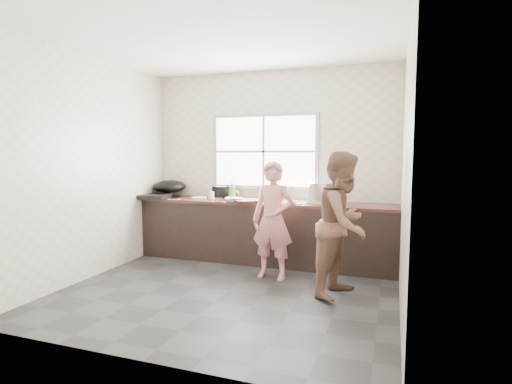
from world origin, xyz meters
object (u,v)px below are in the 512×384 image
(bottle_green, at_px, (232,190))
(person_side, at_px, (343,224))
(pot_lid_left, at_px, (174,198))
(wok, at_px, (170,186))
(bottle_brown_tall, at_px, (222,191))
(glass_jar, at_px, (211,195))
(dish_rack, at_px, (323,193))
(cutting_board, at_px, (248,201))
(burner, at_px, (154,196))
(black_pot, at_px, (220,192))
(plate_food, at_px, (200,198))
(woman, at_px, (273,224))
(bowl_held, at_px, (291,202))
(bowl_mince, at_px, (233,200))
(bottle_brown_short, at_px, (236,193))
(bowl_crabs, at_px, (317,201))
(pot_lid_right, at_px, (217,197))

(bottle_green, bearing_deg, person_side, -30.45)
(pot_lid_left, bearing_deg, wok, 130.47)
(bottle_brown_tall, xyz_separation_m, glass_jar, (-0.05, -0.25, -0.04))
(bottle_green, bearing_deg, dish_rack, -2.82)
(cutting_board, distance_m, burner, 1.48)
(black_pot, height_order, plate_food, black_pot)
(plate_food, bearing_deg, person_side, -24.17)
(woman, distance_m, wok, 2.07)
(bowl_held, distance_m, dish_rack, 0.43)
(person_side, distance_m, bottle_green, 1.99)
(person_side, relative_size, bowl_mince, 6.65)
(bottle_brown_short, bearing_deg, woman, -45.71)
(cutting_board, bearing_deg, bowl_held, -0.46)
(person_side, distance_m, plate_food, 2.44)
(wok, bearing_deg, bowl_mince, -13.87)
(bowl_held, xyz_separation_m, pot_lid_left, (-1.78, 0.03, -0.02))
(cutting_board, bearing_deg, bottle_brown_tall, 143.25)
(woman, bearing_deg, wok, 162.82)
(bowl_crabs, distance_m, bowl_held, 0.36)
(bottle_brown_tall, height_order, dish_rack, dish_rack)
(plate_food, height_order, bottle_brown_short, bottle_brown_short)
(woman, distance_m, bowl_held, 0.53)
(bowl_crabs, xyz_separation_m, wok, (-2.31, 0.10, 0.13))
(glass_jar, bearing_deg, dish_rack, -0.76)
(cutting_board, height_order, wok, wok)
(bowl_held, distance_m, plate_food, 1.48)
(woman, distance_m, pot_lid_left, 1.76)
(person_side, bearing_deg, pot_lid_right, 78.23)
(woman, xyz_separation_m, dish_rack, (0.49, 0.64, 0.33))
(pot_lid_right, bearing_deg, dish_rack, -7.34)
(burner, bearing_deg, wok, 73.06)
(black_pot, height_order, pot_lid_left, black_pot)
(pot_lid_right, bearing_deg, plate_food, -144.95)
(plate_food, bearing_deg, pot_lid_left, -148.79)
(cutting_board, distance_m, dish_rack, 1.02)
(bottle_brown_tall, distance_m, dish_rack, 1.60)
(cutting_board, xyz_separation_m, pot_lid_left, (-1.17, 0.03, -0.01))
(bottle_green, xyz_separation_m, glass_jar, (-0.31, -0.04, -0.08))
(person_side, bearing_deg, wok, 86.86)
(bowl_crabs, height_order, black_pot, black_pot)
(glass_jar, bearing_deg, black_pot, 79.72)
(person_side, relative_size, pot_lid_right, 5.80)
(burner, height_order, pot_lid_left, burner)
(bottle_green, distance_m, dish_rack, 1.32)
(bowl_crabs, relative_size, bottle_brown_tall, 0.96)
(woman, xyz_separation_m, black_pot, (-1.10, 0.88, 0.28))
(bowl_mince, height_order, pot_lid_left, bowl_mince)
(person_side, xyz_separation_m, dish_rack, (-0.38, 0.94, 0.22))
(cutting_board, xyz_separation_m, black_pot, (-0.59, 0.40, 0.07))
(person_side, bearing_deg, glass_jar, 82.40)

